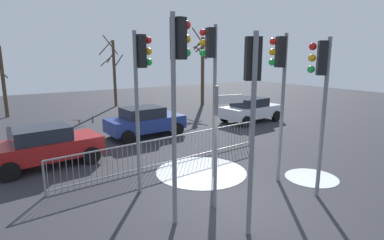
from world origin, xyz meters
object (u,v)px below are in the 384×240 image
at_px(traffic_light_foreground_left, 140,77).
at_px(car_white_far, 251,109).
at_px(traffic_light_mid_left, 321,82).
at_px(direction_sign_post, 218,141).
at_px(traffic_light_rear_left, 211,68).
at_px(traffic_light_rear_right, 280,75).
at_px(bare_tree_right, 2,80).
at_px(car_blue_mid, 145,121).
at_px(traffic_light_foreground_right, 252,90).
at_px(bare_tree_left, 114,71).
at_px(car_red_near, 45,145).
at_px(bare_tree_centre, 202,68).
at_px(traffic_light_mid_right, 178,74).

relative_size(traffic_light_foreground_left, car_white_far, 1.18).
relative_size(traffic_light_mid_left, direction_sign_post, 1.37).
bearing_deg(traffic_light_rear_left, traffic_light_rear_right, -115.49).
distance_m(direction_sign_post, bare_tree_right, 17.77).
xyz_separation_m(traffic_light_foreground_left, car_blue_mid, (2.67, 5.92, -2.63)).
bearing_deg(bare_tree_right, traffic_light_foreground_right, -77.54).
relative_size(car_blue_mid, bare_tree_right, 0.85).
bearing_deg(traffic_light_foreground_right, traffic_light_rear_right, 59.49).
bearing_deg(car_blue_mid, traffic_light_rear_right, -84.39).
relative_size(traffic_light_mid_left, traffic_light_foreground_right, 1.00).
relative_size(direction_sign_post, car_white_far, 0.82).
distance_m(traffic_light_foreground_right, bare_tree_left, 19.41).
relative_size(traffic_light_foreground_left, direction_sign_post, 1.43).
bearing_deg(traffic_light_foreground_right, car_red_near, 141.54).
bearing_deg(bare_tree_left, car_white_far, -63.87).
height_order(traffic_light_rear_left, traffic_light_rear_right, traffic_light_rear_left).
bearing_deg(direction_sign_post, bare_tree_right, 116.73).
distance_m(car_red_near, bare_tree_centre, 15.90).
distance_m(traffic_light_mid_right, traffic_light_foreground_right, 1.67).
distance_m(traffic_light_rear_right, bare_tree_centre, 16.01).
bearing_deg(bare_tree_centre, car_white_far, -100.45).
xyz_separation_m(car_white_far, car_red_near, (-11.65, -1.73, 0.00)).
bearing_deg(traffic_light_foreground_left, traffic_light_rear_right, 63.69).
xyz_separation_m(traffic_light_rear_right, traffic_light_foreground_left, (-3.85, 1.58, 0.01)).
bearing_deg(traffic_light_rear_right, direction_sign_post, 122.45).
relative_size(car_red_near, bare_tree_centre, 0.65).
relative_size(traffic_light_rear_left, car_white_far, 1.24).
bearing_deg(traffic_light_foreground_left, car_white_far, 116.76).
bearing_deg(traffic_light_foreground_left, traffic_light_rear_left, 80.16).
height_order(traffic_light_foreground_left, bare_tree_left, bare_tree_left).
distance_m(traffic_light_mid_left, bare_tree_centre, 17.18).
height_order(traffic_light_mid_left, car_blue_mid, traffic_light_mid_left).
bearing_deg(traffic_light_rear_left, traffic_light_mid_right, 144.43).
height_order(traffic_light_foreground_left, bare_tree_centre, bare_tree_centre).
height_order(traffic_light_rear_left, car_red_near, traffic_light_rear_left).
relative_size(traffic_light_rear_right, direction_sign_post, 1.43).
distance_m(traffic_light_foreground_right, car_blue_mid, 9.69).
height_order(traffic_light_mid_right, traffic_light_foreground_left, traffic_light_mid_right).
distance_m(traffic_light_mid_left, traffic_light_foreground_right, 2.88).
relative_size(traffic_light_foreground_right, direction_sign_post, 1.37).
distance_m(traffic_light_foreground_left, car_white_far, 11.35).
distance_m(traffic_light_foreground_left, bare_tree_right, 15.56).
bearing_deg(bare_tree_centre, bare_tree_left, 154.84).
height_order(traffic_light_mid_left, direction_sign_post, traffic_light_mid_left).
height_order(car_white_far, bare_tree_centre, bare_tree_centre).
distance_m(traffic_light_mid_right, bare_tree_left, 18.46).
xyz_separation_m(traffic_light_foreground_right, bare_tree_right, (-4.10, 18.55, -0.87)).
relative_size(traffic_light_mid_left, car_red_near, 1.13).
distance_m(traffic_light_foreground_left, direction_sign_post, 2.84).
distance_m(traffic_light_mid_left, bare_tree_left, 18.72).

